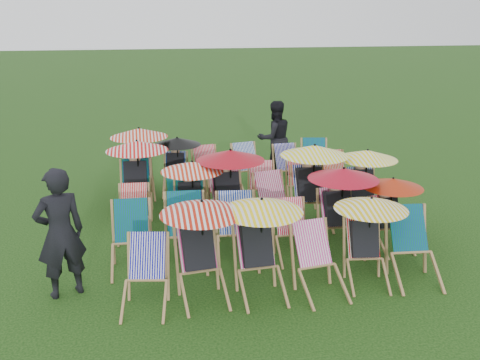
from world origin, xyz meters
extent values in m
plane|color=black|center=(0.00, 0.00, 0.00)|extent=(100.00, 100.00, 0.00)
cube|color=#0A08A7|center=(-1.86, -2.03, 0.62)|extent=(0.52, 0.42, 0.56)
cube|color=#DF2C7C|center=(-1.19, -1.93, 0.65)|extent=(0.53, 0.42, 0.59)
cube|color=black|center=(-1.18, -1.98, 0.65)|extent=(0.46, 0.47, 0.61)
sphere|color=tan|center=(-1.19, -1.88, 0.97)|extent=(0.22, 0.22, 0.22)
cylinder|color=black|center=(-1.12, -2.02, 0.92)|extent=(0.03, 0.03, 0.72)
cone|color=#BA1B09|center=(-1.12, -2.02, 1.25)|extent=(1.13, 1.13, 0.17)
cube|color=#D82B88|center=(-0.39, -1.99, 0.65)|extent=(0.51, 0.39, 0.58)
cube|color=black|center=(-0.38, -2.04, 0.65)|extent=(0.43, 0.45, 0.61)
sphere|color=tan|center=(-0.39, -1.93, 0.97)|extent=(0.21, 0.21, 0.21)
cylinder|color=black|center=(-0.32, -2.07, 0.92)|extent=(0.03, 0.03, 0.72)
cone|color=yellow|center=(-0.32, -2.07, 1.25)|extent=(1.12, 1.12, 0.17)
cube|color=#ED2FA4|center=(0.41, -2.08, 0.64)|extent=(0.53, 0.42, 0.58)
cube|color=red|center=(1.22, -1.94, 0.60)|extent=(0.49, 0.39, 0.54)
cube|color=black|center=(1.22, -1.99, 0.60)|extent=(0.43, 0.44, 0.57)
sphere|color=tan|center=(1.23, -1.90, 0.90)|extent=(0.20, 0.20, 0.20)
cylinder|color=black|center=(1.27, -2.03, 0.85)|extent=(0.03, 0.03, 0.66)
cone|color=yellow|center=(1.27, -2.03, 1.15)|extent=(1.04, 1.04, 0.16)
cube|color=#09623F|center=(1.92, -1.94, 0.69)|extent=(0.56, 0.43, 0.62)
cube|color=#09662F|center=(-2.08, -0.84, 0.67)|extent=(0.52, 0.39, 0.60)
cube|color=#096732|center=(-1.25, -0.79, 0.71)|extent=(0.56, 0.43, 0.64)
cube|color=#07239F|center=(-0.46, -0.87, 0.70)|extent=(0.56, 0.44, 0.63)
cube|color=red|center=(0.41, -0.93, 0.60)|extent=(0.46, 0.34, 0.54)
cube|color=#D72B80|center=(1.22, -0.82, 0.66)|extent=(0.51, 0.38, 0.59)
cube|color=black|center=(1.22, -0.87, 0.66)|extent=(0.43, 0.44, 0.62)
sphere|color=tan|center=(1.23, -0.77, 0.98)|extent=(0.22, 0.22, 0.22)
cylinder|color=black|center=(1.28, -0.91, 0.93)|extent=(0.03, 0.03, 0.72)
cone|color=#AC091D|center=(1.28, -0.91, 1.26)|extent=(1.14, 1.14, 0.18)
cube|color=red|center=(2.03, -0.94, 0.57)|extent=(0.46, 0.36, 0.51)
cube|color=black|center=(2.04, -0.98, 0.57)|extent=(0.39, 0.41, 0.53)
sphere|color=tan|center=(2.03, -0.89, 0.85)|extent=(0.19, 0.19, 0.19)
cylinder|color=black|center=(2.10, -1.01, 0.80)|extent=(0.03, 0.03, 0.62)
cone|color=#A82409|center=(2.10, -1.01, 1.09)|extent=(0.98, 0.98, 0.15)
cube|color=#F2080C|center=(-2.04, 0.33, 0.60)|extent=(0.47, 0.36, 0.53)
cube|color=#0A6D23|center=(-1.08, 0.25, 0.63)|extent=(0.50, 0.39, 0.56)
cube|color=black|center=(-1.08, 0.20, 0.62)|extent=(0.43, 0.44, 0.59)
sphere|color=tan|center=(-1.07, 0.30, 0.93)|extent=(0.21, 0.21, 0.21)
cylinder|color=black|center=(-1.03, 0.15, 0.88)|extent=(0.03, 0.03, 0.69)
cone|color=red|center=(-1.03, 0.15, 1.20)|extent=(1.08, 1.08, 0.17)
cube|color=#D52A65|center=(-0.41, 0.38, 0.69)|extent=(0.55, 0.42, 0.62)
cube|color=black|center=(-0.41, 0.32, 0.69)|extent=(0.46, 0.48, 0.65)
sphere|color=tan|center=(-0.41, 0.43, 1.04)|extent=(0.23, 0.23, 0.23)
cylinder|color=black|center=(-0.34, 0.28, 0.98)|extent=(0.03, 0.03, 0.76)
cone|color=#A50916|center=(-0.34, 0.28, 1.33)|extent=(1.20, 1.20, 0.19)
cube|color=#DD2C7A|center=(0.38, 0.25, 0.67)|extent=(0.57, 0.46, 0.60)
cube|color=#070F9A|center=(1.11, 0.34, 0.71)|extent=(0.56, 0.42, 0.64)
cube|color=black|center=(1.11, 0.28, 0.71)|extent=(0.47, 0.49, 0.67)
sphere|color=tan|center=(1.12, 0.39, 1.06)|extent=(0.23, 0.23, 0.23)
cylinder|color=black|center=(1.17, 0.23, 1.00)|extent=(0.03, 0.03, 0.78)
cone|color=yellow|center=(1.17, 0.23, 1.36)|extent=(1.22, 1.22, 0.19)
cube|color=#0826A6|center=(2.15, 0.35, 0.64)|extent=(0.52, 0.42, 0.57)
cube|color=black|center=(2.14, 0.30, 0.64)|extent=(0.45, 0.46, 0.60)
sphere|color=tan|center=(2.15, 0.40, 0.95)|extent=(0.21, 0.21, 0.21)
cylinder|color=black|center=(2.20, 0.25, 0.90)|extent=(0.03, 0.03, 0.70)
cone|color=yellow|center=(2.20, 0.25, 1.23)|extent=(1.10, 1.10, 0.17)
cube|color=#0A6C27|center=(-2.01, 1.50, 0.68)|extent=(0.53, 0.40, 0.61)
cube|color=black|center=(-2.01, 1.45, 0.68)|extent=(0.45, 0.46, 0.64)
sphere|color=tan|center=(-2.00, 1.56, 1.02)|extent=(0.22, 0.22, 0.22)
cylinder|color=black|center=(-1.95, 1.40, 0.96)|extent=(0.03, 0.03, 0.75)
cone|color=red|center=(-1.95, 1.40, 1.30)|extent=(1.18, 1.18, 0.18)
cube|color=#0B7426|center=(-1.21, 1.39, 0.56)|extent=(0.45, 0.34, 0.51)
cube|color=#D62A5E|center=(-0.39, 1.46, 0.58)|extent=(0.46, 0.35, 0.52)
cube|color=red|center=(0.47, 1.40, 0.59)|extent=(0.50, 0.41, 0.53)
cube|color=red|center=(1.29, 1.48, 0.60)|extent=(0.50, 0.40, 0.54)
cube|color=red|center=(2.00, 1.49, 0.67)|extent=(0.52, 0.39, 0.60)
cube|color=#0E068E|center=(-1.97, 2.56, 0.69)|extent=(0.54, 0.40, 0.62)
cube|color=black|center=(-1.97, 2.51, 0.69)|extent=(0.45, 0.47, 0.65)
sphere|color=tan|center=(-1.97, 2.62, 1.03)|extent=(0.23, 0.23, 0.23)
cylinder|color=black|center=(-1.90, 2.47, 0.98)|extent=(0.03, 0.03, 0.76)
cone|color=red|center=(-1.90, 2.47, 1.32)|extent=(1.19, 1.19, 0.18)
cube|color=#072899|center=(-1.16, 2.54, 0.58)|extent=(0.48, 0.38, 0.52)
cube|color=black|center=(-1.17, 2.50, 0.58)|extent=(0.41, 0.42, 0.55)
sphere|color=tan|center=(-1.15, 2.59, 0.87)|extent=(0.19, 0.19, 0.19)
cylinder|color=black|center=(-1.12, 2.46, 0.82)|extent=(0.03, 0.03, 0.64)
cone|color=black|center=(-1.12, 2.46, 1.11)|extent=(1.00, 1.00, 0.15)
cube|color=red|center=(-0.50, 2.60, 0.64)|extent=(0.54, 0.44, 0.58)
cube|color=navy|center=(0.39, 2.64, 0.65)|extent=(0.55, 0.45, 0.59)
cube|color=#0E0793|center=(1.29, 2.54, 0.62)|extent=(0.48, 0.36, 0.56)
cube|color=#096641|center=(2.00, 2.65, 0.67)|extent=(0.57, 0.46, 0.60)
imported|color=black|center=(-2.98, -1.72, 0.91)|extent=(0.78, 0.65, 1.81)
imported|color=black|center=(1.22, 3.30, 0.88)|extent=(0.97, 0.82, 1.77)
camera|label=1|loc=(-1.84, -8.61, 3.71)|focal=40.00mm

